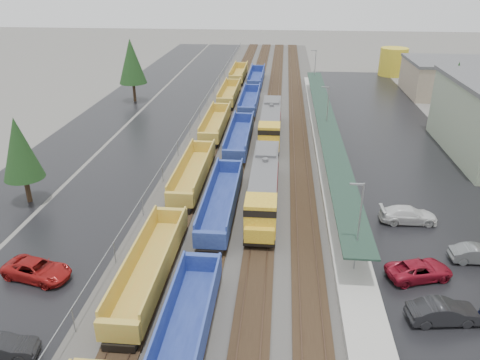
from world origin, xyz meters
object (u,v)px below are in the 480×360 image
object	(u,v)px
parked_car_east_b	(419,270)
parked_car_east_e	(478,254)
parked_car_west_b	(0,348)
parked_car_west_c	(37,270)
storage_tank	(393,62)
locomotive_trail	(271,123)
locomotive_lead	(264,187)
parked_car_east_c	(408,215)
well_string_blue	(232,164)
parked_car_east_a	(443,312)
well_string_yellow	(193,173)

from	to	relation	value
parked_car_east_b	parked_car_east_e	bearing A→B (deg)	-80.30
parked_car_west_b	parked_car_west_c	size ratio (longest dim) A/B	0.82
storage_tank	parked_car_east_e	world-z (taller)	storage_tank
locomotive_trail	parked_car_west_b	xyz separation A→B (m)	(-15.12, -42.45, -1.50)
locomotive_lead	parked_car_east_e	bearing A→B (deg)	-24.39
parked_car_west_b	parked_car_east_e	xyz separation A→B (m)	(32.89, 13.39, -0.01)
locomotive_lead	locomotive_trail	world-z (taller)	same
parked_car_west_b	parked_car_east_b	bearing A→B (deg)	-78.95
parked_car_east_c	well_string_blue	bearing A→B (deg)	59.08
locomotive_trail	parked_car_east_a	size ratio (longest dim) A/B	3.79
parked_car_west_b	storage_tank	bearing A→B (deg)	-35.15
locomotive_lead	parked_car_east_a	bearing A→B (deg)	-50.67
parked_car_west_c	storage_tank	bearing A→B (deg)	-14.99
parked_car_west_b	locomotive_lead	bearing A→B (deg)	-45.35
well_string_yellow	parked_car_east_e	size ratio (longest dim) A/B	28.25
parked_car_east_a	locomotive_lead	bearing A→B (deg)	31.35
parked_car_west_b	parked_car_west_c	bearing A→B (deg)	1.83
locomotive_lead	storage_tank	world-z (taller)	storage_tank
storage_tank	parked_car_east_c	distance (m)	69.18
locomotive_trail	parked_car_west_b	world-z (taller)	locomotive_trail
parked_car_east_b	storage_tank	bearing A→B (deg)	-26.82
locomotive_lead	parked_car_east_a	size ratio (longest dim) A/B	3.79
well_string_blue	parked_car_east_b	xyz separation A→B (m)	(16.49, -18.61, -0.53)
locomotive_trail	well_string_yellow	world-z (taller)	locomotive_trail
well_string_blue	parked_car_east_a	world-z (taller)	well_string_blue
parked_car_west_c	parked_car_east_b	distance (m)	29.44
parked_car_east_a	parked_car_east_c	xyz separation A→B (m)	(0.88, 13.81, -0.02)
locomotive_lead	well_string_blue	distance (m)	8.89
locomotive_trail	well_string_yellow	distance (m)	17.94
well_string_yellow	storage_tank	xyz separation A→B (m)	(33.72, 61.27, 1.78)
well_string_yellow	parked_car_east_a	distance (m)	29.31
well_string_yellow	parked_car_east_b	distance (m)	25.82
locomotive_lead	parked_car_east_c	distance (m)	13.91
well_string_blue	parked_car_west_c	world-z (taller)	well_string_blue
well_string_blue	locomotive_lead	bearing A→B (deg)	-63.10
locomotive_lead	well_string_yellow	bearing A→B (deg)	148.14
well_string_yellow	parked_car_east_b	world-z (taller)	well_string_yellow
parked_car_west_b	parked_car_east_a	world-z (taller)	parked_car_east_a
parked_car_east_c	parked_car_east_a	bearing A→B (deg)	174.20
locomotive_trail	parked_car_east_e	world-z (taller)	locomotive_trail
parked_car_east_b	parked_car_east_e	world-z (taller)	parked_car_east_e
locomotive_lead	locomotive_trail	bearing A→B (deg)	90.00
locomotive_lead	parked_car_east_c	xyz separation A→B (m)	(13.71, -1.85, -1.45)
locomotive_lead	parked_car_east_b	size ratio (longest dim) A/B	3.57
parked_car_east_b	parked_car_east_e	size ratio (longest dim) A/B	1.17
well_string_blue	parked_car_west_b	size ratio (longest dim) A/B	25.22
parked_car_east_c	parked_car_east_b	bearing A→B (deg)	170.06
parked_car_west_b	parked_car_east_c	xyz separation A→B (m)	(28.82, 19.60, 0.05)
storage_tank	parked_car_east_a	bearing A→B (deg)	-98.95
locomotive_lead	well_string_blue	bearing A→B (deg)	116.90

